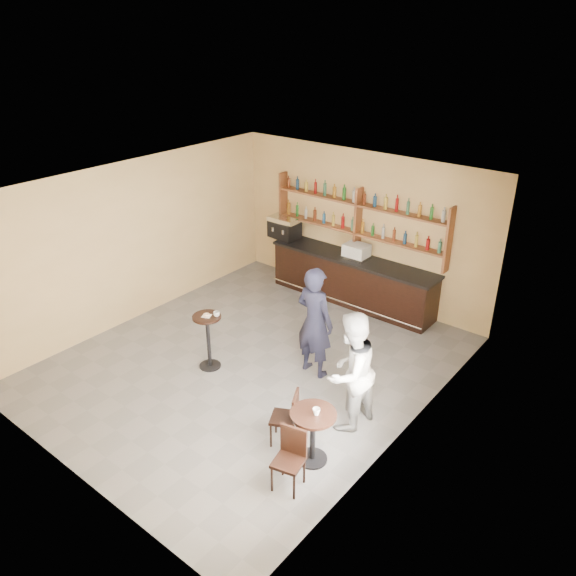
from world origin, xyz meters
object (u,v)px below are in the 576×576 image
Objects in this scene: espresso_machine at (284,227)px; man_main at (315,322)px; chair_south at (288,461)px; cafe_table at (313,437)px; pastry_case at (356,251)px; patron_second at (350,372)px; chair_west at (284,417)px; pedestal_table at (208,342)px; bar_counter at (352,280)px.

man_main is (2.81, -2.66, -0.28)m from espresso_machine.
cafe_table is at bearing 81.66° from chair_south.
pastry_case is 0.27× the size of patron_second.
espresso_machine is 6.55m from chair_south.
espresso_machine reaches higher than chair_west.
patron_second is at bearing 92.73° from cafe_table.
cafe_table is (1.27, -1.75, -0.58)m from man_main.
patron_second is (-0.05, 0.96, 0.54)m from cafe_table.
pastry_case is 4.05m from patron_second.
chair_south is (1.32, -2.35, -0.56)m from man_main.
espresso_machine is at bearing -39.76° from man_main.
pastry_case reaches higher than pedestal_table.
patron_second is (0.50, 0.91, 0.52)m from chair_west.
espresso_machine is at bearing -124.72° from patron_second.
chair_south is 1.65m from patron_second.
bar_counter is 3.73m from pedestal_table.
chair_west is at bearing -45.28° from espresso_machine.
pedestal_table reaches higher than chair_south.
chair_west is 1.16m from patron_second.
espresso_machine is 0.80× the size of chair_south.
cafe_table is (2.79, -0.73, -0.10)m from pedestal_table.
bar_counter is at bearing 116.65° from cafe_table.
patron_second is (-0.10, 1.56, 0.51)m from chair_south.
man_main is at bearing -70.39° from bar_counter.
cafe_table is 0.55m from chair_west.
chair_west is at bearing -70.85° from pastry_case.
chair_south is at bearing 16.07° from chair_west.
espresso_machine is 1.93m from pastry_case.
bar_counter is at bearing 101.21° from chair_south.
chair_south is (2.20, -5.02, -0.75)m from pastry_case.
patron_second is at bearing -34.80° from espresso_machine.
bar_counter reaches higher than chair_west.
patron_second is at bearing -59.62° from pastry_case.
patron_second is (2.75, 0.23, 0.43)m from pedestal_table.
man_main is (0.95, -2.66, 0.47)m from bar_counter.
bar_counter reaches higher than cafe_table.
chair_west is at bearing -23.02° from patron_second.
bar_counter is 4.43× the size of chair_west.
pastry_case is at bearing -142.79° from patron_second.
espresso_machine is (-1.86, 0.00, 0.76)m from bar_counter.
cafe_table is at bearing -63.35° from bar_counter.
patron_second reaches higher than chair_south.
man_main reaches higher than patron_second.
man_main is at bearing 33.87° from pedestal_table.
pastry_case is at bearing -67.97° from man_main.
chair_south is (0.60, -0.65, 0.00)m from chair_west.
man_main is 2.43× the size of cafe_table.
pedestal_table is 1.19× the size of chair_west.
chair_west is at bearing -69.11° from bar_counter.
chair_south is (0.05, -0.60, 0.02)m from cafe_table.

